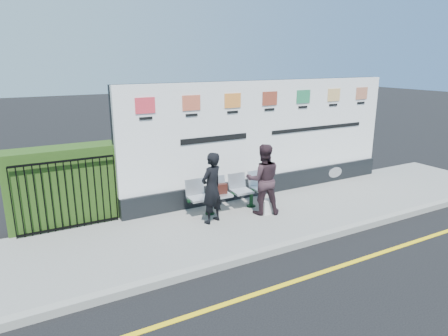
# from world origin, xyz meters

# --- Properties ---
(ground) EXTENTS (80.00, 80.00, 0.00)m
(ground) POSITION_xyz_m (0.00, 0.00, 0.00)
(ground) COLOR black
(pavement) EXTENTS (14.00, 3.00, 0.12)m
(pavement) POSITION_xyz_m (0.00, 2.50, 0.06)
(pavement) COLOR gray
(pavement) RESTS_ON ground
(kerb) EXTENTS (14.00, 0.18, 0.14)m
(kerb) POSITION_xyz_m (0.00, 1.00, 0.07)
(kerb) COLOR gray
(kerb) RESTS_ON ground
(yellow_line) EXTENTS (14.00, 0.10, 0.01)m
(yellow_line) POSITION_xyz_m (0.00, 0.00, 0.00)
(yellow_line) COLOR yellow
(yellow_line) RESTS_ON ground
(billboard) EXTENTS (8.00, 0.30, 3.00)m
(billboard) POSITION_xyz_m (0.50, 3.85, 1.42)
(billboard) COLOR black
(billboard) RESTS_ON pavement
(hedge) EXTENTS (2.35, 0.70, 1.70)m
(hedge) POSITION_xyz_m (-4.58, 4.30, 0.97)
(hedge) COLOR #274514
(hedge) RESTS_ON pavement
(railing) EXTENTS (2.05, 0.06, 1.54)m
(railing) POSITION_xyz_m (-4.58, 3.85, 0.89)
(railing) COLOR black
(railing) RESTS_ON pavement
(bench) EXTENTS (2.16, 0.66, 0.46)m
(bench) POSITION_xyz_m (-0.99, 3.14, 0.35)
(bench) COLOR silver
(bench) RESTS_ON pavement
(woman_left) EXTENTS (0.68, 0.57, 1.60)m
(woman_left) POSITION_xyz_m (-1.73, 2.71, 0.92)
(woman_left) COLOR black
(woman_left) RESTS_ON pavement
(woman_right) EXTENTS (0.99, 0.90, 1.67)m
(woman_right) POSITION_xyz_m (-0.44, 2.61, 0.95)
(woman_right) COLOR #332128
(woman_right) RESTS_ON pavement
(handbag_brown) EXTENTS (0.32, 0.17, 0.24)m
(handbag_brown) POSITION_xyz_m (-1.27, 3.15, 0.70)
(handbag_brown) COLOR black
(handbag_brown) RESTS_ON bench
(carrier_bag_white) EXTENTS (0.34, 0.20, 0.34)m
(carrier_bag_white) POSITION_xyz_m (-0.33, 2.54, 0.29)
(carrier_bag_white) COLOR silver
(carrier_bag_white) RESTS_ON pavement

